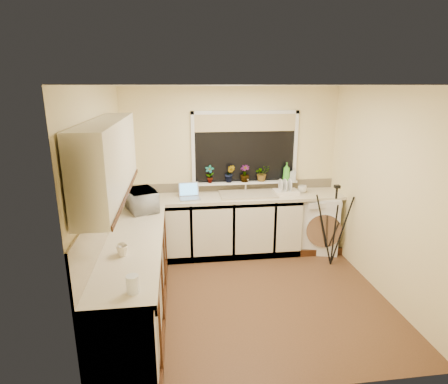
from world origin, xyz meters
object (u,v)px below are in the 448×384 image
laptop (189,194)px  glass_jug (133,284)px  cup_left (122,251)px  washing_machine (316,222)px  plant_a (210,174)px  kettle (142,206)px  soap_bottle_green (286,172)px  steel_jar (122,249)px  plant_c (245,174)px  microwave (142,200)px  plant_b (230,174)px  plant_d (262,173)px  tripod (334,226)px  soap_bottle_clear (293,174)px  dish_rack (286,192)px  cup_back (302,189)px

laptop → glass_jug: (-0.53, -2.47, 0.02)m
glass_jug → cup_left: (-0.17, 0.67, -0.02)m
washing_machine → plant_a: plant_a is taller
kettle → soap_bottle_green: 2.28m
steel_jar → plant_c: 2.54m
microwave → plant_c: bearing=-86.4°
laptop → plant_c: size_ratio=1.21×
laptop → microwave: 0.78m
glass_jug → plant_b: bearing=66.9°
microwave → steel_jar: bearing=154.0°
plant_a → plant_c: bearing=-0.0°
plant_a → plant_d: 0.80m
tripod → plant_a: size_ratio=4.39×
soap_bottle_green → soap_bottle_clear: bearing=0.6°
tripod → plant_c: (-1.11, 0.78, 0.59)m
plant_b → steel_jar: bearing=-123.8°
tripod → soap_bottle_clear: (-0.36, 0.78, 0.57)m
washing_machine → plant_b: 1.53m
soap_bottle_green → cup_left: soap_bottle_green is taller
kettle → dish_rack: size_ratio=0.60×
dish_rack → plant_a: bearing=168.8°
plant_b → cup_left: 2.44m
steel_jar → cup_left: 0.04m
dish_rack → tripod: 0.85m
kettle → soap_bottle_green: (2.11, 0.86, 0.18)m
laptop → cup_back: laptop is taller
washing_machine → plant_d: plant_d is taller
kettle → microwave: microwave is taller
laptop → steel_jar: 1.90m
washing_machine → steel_jar: steel_jar is taller
laptop → kettle: 0.88m
plant_a → cup_left: 2.29m
dish_rack → glass_jug: glass_jug is taller
kettle → washing_machine: bearing=14.2°
washing_machine → soap_bottle_green: size_ratio=3.09×
tripod → soap_bottle_clear: size_ratio=5.84×
plant_d → cup_back: 0.65m
microwave → kettle: bearing=160.7°
soap_bottle_clear → glass_jug: bearing=-128.3°
plant_a → soap_bottle_clear: bearing=-0.4°
laptop → dish_rack: laptop is taller
plant_c → soap_bottle_clear: (0.75, -0.01, -0.03)m
microwave → plant_b: size_ratio=1.83×
dish_rack → glass_jug: (-1.97, -2.50, 0.04)m
glass_jug → plant_d: (1.65, 2.72, 0.20)m
laptop → plant_b: (0.62, 0.23, 0.23)m
plant_a → plant_c: size_ratio=1.05×
washing_machine → tripod: (0.03, -0.56, 0.15)m
washing_machine → laptop: bearing=-164.3°
plant_c → soap_bottle_clear: size_ratio=1.27×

